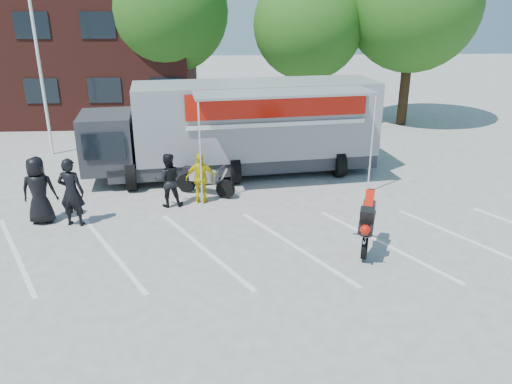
{
  "coord_description": "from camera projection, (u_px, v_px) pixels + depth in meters",
  "views": [
    {
      "loc": [
        0.9,
        -10.72,
        6.08
      ],
      "look_at": [
        1.62,
        1.65,
        1.3
      ],
      "focal_mm": 35.0,
      "sensor_mm": 36.0,
      "label": 1
    }
  ],
  "objects": [
    {
      "name": "tree_right",
      "position": [
        413.0,
        5.0,
        24.07
      ],
      "size": [
        6.46,
        6.46,
        9.12
      ],
      "color": "#382314",
      "rests_on": "ground"
    },
    {
      "name": "spectator_leather_b",
      "position": [
        71.0,
        192.0,
        14.09
      ],
      "size": [
        0.8,
        0.59,
        2.01
      ],
      "primitive_type": "imported",
      "rotation": [
        0.0,
        0.0,
        2.99
      ],
      "color": "black",
      "rests_on": "ground"
    },
    {
      "name": "spectator_hivis",
      "position": [
        201.0,
        178.0,
        15.75
      ],
      "size": [
        0.97,
        0.43,
        1.64
      ],
      "primitive_type": "imported",
      "rotation": [
        0.0,
        0.0,
        3.17
      ],
      "color": "yellow",
      "rests_on": "ground"
    },
    {
      "name": "stunt_bike_rider",
      "position": [
        365.0,
        249.0,
        13.02
      ],
      "size": [
        1.21,
        1.7,
        1.82
      ],
      "primitive_type": null,
      "rotation": [
        0.0,
        0.0,
        -0.34
      ],
      "color": "black",
      "rests_on": "ground"
    },
    {
      "name": "spectator_leather_a",
      "position": [
        39.0,
        190.0,
        14.27
      ],
      "size": [
        1.0,
        0.67,
        1.98
      ],
      "primitive_type": "imported",
      "rotation": [
        0.0,
        0.0,
        3.19
      ],
      "color": "black",
      "rests_on": "ground"
    },
    {
      "name": "tree_mid",
      "position": [
        308.0,
        25.0,
        24.59
      ],
      "size": [
        5.44,
        5.44,
        7.68
      ],
      "color": "#382314",
      "rests_on": "ground"
    },
    {
      "name": "tree_left",
      "position": [
        167.0,
        11.0,
        24.92
      ],
      "size": [
        6.12,
        6.12,
        8.64
      ],
      "color": "#382314",
      "rests_on": "ground"
    },
    {
      "name": "parked_motorcycle",
      "position": [
        206.0,
        195.0,
        16.65
      ],
      "size": [
        2.23,
        1.57,
        1.12
      ],
      "primitive_type": null,
      "rotation": [
        0.0,
        0.0,
        1.12
      ],
      "color": "#B7B7BC",
      "rests_on": "ground"
    },
    {
      "name": "office_building",
      "position": [
        25.0,
        51.0,
        27.09
      ],
      "size": [
        18.0,
        8.0,
        7.0
      ],
      "primitive_type": "cube",
      "color": "#4F2019",
      "rests_on": "ground"
    },
    {
      "name": "flagpole",
      "position": [
        41.0,
        29.0,
        19.28
      ],
      "size": [
        1.61,
        0.12,
        8.0
      ],
      "color": "white",
      "rests_on": "ground"
    },
    {
      "name": "transporter_truck",
      "position": [
        243.0,
        173.0,
        18.75
      ],
      "size": [
        11.16,
        6.46,
        3.37
      ],
      "primitive_type": null,
      "rotation": [
        0.0,
        0.0,
        0.13
      ],
      "color": "gray",
      "rests_on": "ground"
    },
    {
      "name": "spectator_leather_c",
      "position": [
        168.0,
        180.0,
        15.47
      ],
      "size": [
        0.91,
        0.75,
        1.71
      ],
      "primitive_type": "imported",
      "rotation": [
        0.0,
        0.0,
        3.27
      ],
      "color": "black",
      "rests_on": "ground"
    },
    {
      "name": "ground",
      "position": [
        193.0,
        268.0,
        12.12
      ],
      "size": [
        100.0,
        100.0,
        0.0
      ],
      "primitive_type": "plane",
      "color": "#ADADA7",
      "rests_on": "ground"
    },
    {
      "name": "parking_bay_lines",
      "position": [
        196.0,
        248.0,
        13.05
      ],
      "size": [
        18.09,
        13.33,
        0.01
      ],
      "primitive_type": "cube",
      "rotation": [
        0.0,
        0.0,
        0.52
      ],
      "color": "white",
      "rests_on": "ground"
    }
  ]
}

